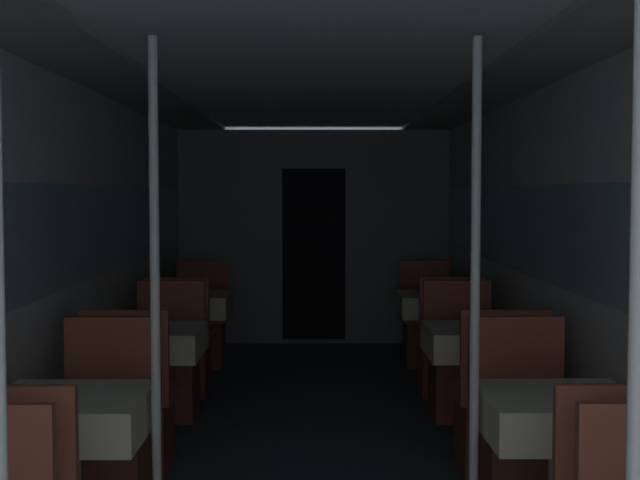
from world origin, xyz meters
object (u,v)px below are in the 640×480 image
Objects in this scene: support_pole_right_1 at (475,303)px; chair_right_far_3 at (427,334)px; dining_table_right_3 at (437,307)px; dining_table_left_1 at (70,422)px; chair_left_far_3 at (201,334)px; chair_right_far_1 at (524,454)px; chair_left_near_3 at (181,359)px; support_pole_right_0 at (637,414)px; chair_left_far_1 at (105,455)px; chair_right_near_2 at (497,420)px; chair_right_near_3 at (447,358)px; chair_right_far_2 at (461,376)px; chair_left_far_2 at (167,376)px; dining_table_left_2 at (151,346)px; dining_table_right_2 at (478,345)px; chair_left_near_2 at (132,421)px; support_pole_left_1 at (155,304)px; dining_table_left_3 at (191,307)px; dining_table_right_1 at (559,421)px.

support_pole_right_1 is 4.33m from chair_right_far_3.
dining_table_left_1 is at bearing -118.95° from dining_table_right_3.
chair_left_far_3 is at bearing 90.00° from dining_table_left_1.
chair_right_far_1 is 3.07m from dining_table_right_3.
chair_left_near_3 is 0.42× the size of support_pole_right_0.
chair_left_far_1 is 2.46m from chair_left_near_3.
dining_table_right_3 is (0.00, 2.42, 0.31)m from chair_right_near_2.
chair_left_far_1 is at bearing -129.33° from chair_right_near_3.
chair_left_far_2 is at bearing 0.00° from chair_right_far_2.
dining_table_right_3 is (2.02, 0.59, 0.31)m from chair_left_near_3.
support_pole_right_1 reaches higher than chair_right_near_3.
chair_right_near_2 is 3.01m from chair_right_far_3.
dining_table_left_2 and dining_table_right_2 have the same top height.
chair_right_far_1 and chair_right_near_3 have the same top height.
chair_left_near_3 reaches higher than dining_table_right_2.
chair_right_far_1 is (2.02, -0.64, 0.00)m from chair_left_near_2.
support_pole_left_1 and support_pole_right_0 have the same top height.
chair_right_near_3 is (0.00, 1.23, -0.31)m from dining_table_right_2.
support_pole_right_0 reaches higher than chair_left_far_2.
support_pole_right_1 is 2.57m from chair_right_far_2.
support_pole_left_1 is at bearing -143.51° from chair_right_near_2.
support_pole_right_0 is at bearing -65.47° from dining_table_left_2.
dining_table_left_1 is 1.00× the size of dining_table_left_2.
support_pole_right_0 reaches higher than chair_left_near_2.
dining_table_right_1 is (2.02, -3.65, 0.00)m from dining_table_left_3.
dining_table_right_2 is (2.02, -1.23, 0.31)m from chair_left_near_3.
support_pole_right_0 is 6.12m from chair_right_far_3.
support_pole_right_0 is (1.66, -3.65, 0.49)m from dining_table_left_2.
chair_left_near_2 is 2.38m from dining_table_right_1.
chair_left_far_3 is (0.00, 4.24, -0.31)m from dining_table_left_1.
chair_left_far_2 and chair_right_near_3 have the same top height.
support_pole_left_1 is at bearing -79.04° from dining_table_left_2.
chair_left_near_2 reaches higher than dining_table_left_3.
dining_table_right_3 is (0.00, 3.65, 0.00)m from dining_table_right_1.
chair_left_far_1 is 1.00× the size of chair_right_near_2.
chair_left_near_2 is 3.57m from support_pole_right_0.
chair_right_near_3 is (0.00, 0.64, 0.00)m from chair_right_far_2.
chair_left_far_3 is at bearing 90.00° from dining_table_left_2.
dining_table_left_2 is 2.44m from chair_left_far_3.
dining_table_right_1 is (2.02, -1.82, 0.00)m from dining_table_left_2.
dining_table_right_2 is 0.77× the size of chair_right_far_2.
dining_table_left_1 is 0.67m from chair_left_far_1.
support_pole_left_1 is at bearing 94.76° from chair_left_far_3.
chair_right_near_3 is at bearing 83.40° from support_pole_right_1.
support_pole_left_1 is 1.00× the size of support_pole_right_1.
support_pole_left_1 is 1.51m from chair_left_near_2.
chair_right_near_3 is at bearing -90.00° from dining_table_right_3.
support_pole_left_1 is at bearing 125.71° from support_pole_right_0.
dining_table_left_2 is 0.77× the size of chair_left_near_3.
support_pole_right_0 is 1.82m from support_pole_right_1.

